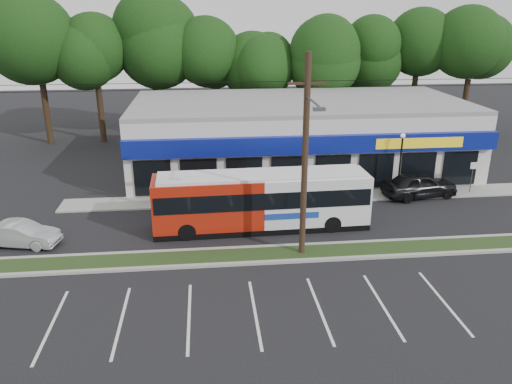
{
  "coord_description": "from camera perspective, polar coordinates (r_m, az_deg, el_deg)",
  "views": [
    {
      "loc": [
        -1.68,
        -21.45,
        11.71
      ],
      "look_at": [
        1.07,
        5.0,
        1.99
      ],
      "focal_mm": 35.0,
      "sensor_mm": 36.0,
      "label": 1
    }
  ],
  "objects": [
    {
      "name": "pedestrian_b",
      "position": [
        30.66,
        10.2,
        -0.94
      ],
      "size": [
        1.06,
        0.96,
        1.76
      ],
      "primitive_type": "imported",
      "rotation": [
        0.0,
        0.0,
        2.72
      ],
      "color": "beige",
      "rests_on": "ground"
    },
    {
      "name": "sign_post",
      "position": [
        36.3,
        23.52,
        2.12
      ],
      "size": [
        0.45,
        0.1,
        2.23
      ],
      "color": "#59595E",
      "rests_on": "ground"
    },
    {
      "name": "curb_north",
      "position": [
        26.1,
        -1.64,
        -6.41
      ],
      "size": [
        40.0,
        0.25,
        0.14
      ],
      "primitive_type": "cube",
      "color": "#9E9E93",
      "rests_on": "ground"
    },
    {
      "name": "utility_pole",
      "position": [
        23.68,
        5.28,
        4.57
      ],
      "size": [
        50.0,
        2.77,
        10.0
      ],
      "color": "black",
      "rests_on": "ground"
    },
    {
      "name": "sidewalk",
      "position": [
        33.29,
        6.02,
        -0.54
      ],
      "size": [
        32.0,
        2.2,
        0.1
      ],
      "primitive_type": "cube",
      "color": "#9E9E93",
      "rests_on": "ground"
    },
    {
      "name": "tree_line",
      "position": [
        47.9,
        0.91,
        16.13
      ],
      "size": [
        46.76,
        6.76,
        11.83
      ],
      "color": "black",
      "rests_on": "ground"
    },
    {
      "name": "car_dark",
      "position": [
        34.7,
        18.2,
        0.79
      ],
      "size": [
        5.21,
        2.75,
        1.69
      ],
      "primitive_type": "imported",
      "rotation": [
        0.0,
        0.0,
        1.73
      ],
      "color": "black",
      "rests_on": "ground"
    },
    {
      "name": "strip_mall",
      "position": [
        39.11,
        4.83,
        6.62
      ],
      "size": [
        25.0,
        12.55,
        5.3
      ],
      "color": "silver",
      "rests_on": "ground"
    },
    {
      "name": "lamp_post",
      "position": [
        34.03,
        16.21,
        3.86
      ],
      "size": [
        0.3,
        0.3,
        4.25
      ],
      "color": "black",
      "rests_on": "ground"
    },
    {
      "name": "car_silver",
      "position": [
        29.01,
        -25.29,
        -4.38
      ],
      "size": [
        4.15,
        2.16,
        1.3
      ],
      "primitive_type": "imported",
      "rotation": [
        0.0,
        0.0,
        1.36
      ],
      "color": "#A9ADB0",
      "rests_on": "ground"
    },
    {
      "name": "pedestrian_a",
      "position": [
        30.39,
        8.56,
        -0.82
      ],
      "size": [
        0.86,
        0.81,
        1.98
      ],
      "primitive_type": "imported",
      "rotation": [
        0.0,
        0.0,
        3.77
      ],
      "color": "beige",
      "rests_on": "ground"
    },
    {
      "name": "ground",
      "position": [
        24.5,
        -1.3,
        -8.48
      ],
      "size": [
        120.0,
        120.0,
        0.0
      ],
      "primitive_type": "plane",
      "color": "black",
      "rests_on": "ground"
    },
    {
      "name": "metrobus",
      "position": [
        27.97,
        0.64,
        -0.85
      ],
      "size": [
        12.13,
        2.87,
        3.24
      ],
      "rotation": [
        0.0,
        0.0,
        0.03
      ],
      "color": "#A91D0D",
      "rests_on": "ground"
    },
    {
      "name": "grass_strip",
      "position": [
        25.35,
        -1.49,
        -7.29
      ],
      "size": [
        40.0,
        1.6,
        0.12
      ],
      "primitive_type": "cube",
      "color": "#203214",
      "rests_on": "ground"
    },
    {
      "name": "curb_south",
      "position": [
        24.6,
        -1.33,
        -8.17
      ],
      "size": [
        40.0,
        0.25,
        0.14
      ],
      "primitive_type": "cube",
      "color": "#9E9E93",
      "rests_on": "ground"
    }
  ]
}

